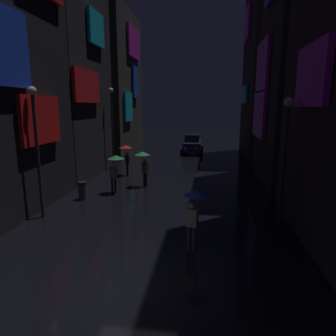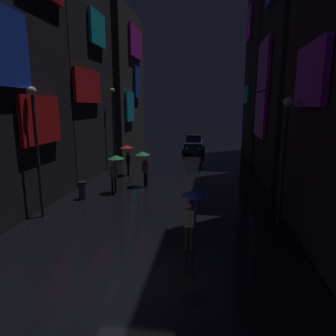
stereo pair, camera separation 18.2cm
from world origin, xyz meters
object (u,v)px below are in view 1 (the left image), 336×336
(car_distant, at_px, (192,144))
(trash_bin, at_px, (83,191))
(streetlamp_left_far, at_px, (112,120))
(pedestrian_foreground_left_blue, at_px, (196,203))
(pedestrian_far_right_red, at_px, (126,152))
(streetlamp_right_near, at_px, (285,147))
(pedestrian_foreground_right_green, at_px, (115,163))
(streetlamp_left_near, at_px, (36,138))
(pedestrian_midstreet_left_green, at_px, (143,159))

(car_distant, distance_m, trash_bin, 16.81)
(car_distant, xyz_separation_m, streetlamp_left_far, (-5.48, -8.74, 2.80))
(pedestrian_foreground_left_blue, height_order, car_distant, pedestrian_foreground_left_blue)
(streetlamp_left_far, bearing_deg, pedestrian_far_right_red, -49.61)
(pedestrian_far_right_red, distance_m, streetlamp_right_near, 11.74)
(streetlamp_right_near, bearing_deg, pedestrian_far_right_red, 137.00)
(pedestrian_foreground_right_green, height_order, streetlamp_right_near, streetlamp_right_near)
(pedestrian_far_right_red, xyz_separation_m, pedestrian_foreground_right_green, (0.55, -4.22, 0.00))
(pedestrian_foreground_left_blue, bearing_deg, pedestrian_foreground_right_green, 127.03)
(pedestrian_foreground_right_green, height_order, trash_bin, pedestrian_foreground_right_green)
(pedestrian_foreground_right_green, bearing_deg, trash_bin, -133.62)
(streetlamp_left_near, distance_m, streetlamp_right_near, 10.01)
(pedestrian_foreground_left_blue, distance_m, streetlamp_left_near, 7.29)
(streetlamp_left_far, height_order, trash_bin, streetlamp_left_far)
(streetlamp_right_near, distance_m, trash_bin, 9.97)
(pedestrian_midstreet_left_green, distance_m, streetlamp_right_near, 8.63)
(pedestrian_midstreet_left_green, distance_m, streetlamp_left_far, 5.93)
(streetlamp_left_far, bearing_deg, pedestrian_foreground_right_green, -71.19)
(pedestrian_foreground_right_green, bearing_deg, streetlamp_right_near, -25.02)
(pedestrian_foreground_left_blue, xyz_separation_m, streetlamp_left_far, (-6.72, 12.18, 2.06))
(streetlamp_right_near, bearing_deg, streetlamp_left_near, -178.07)
(trash_bin, bearing_deg, car_distant, 73.47)
(pedestrian_foreground_left_blue, xyz_separation_m, pedestrian_far_right_red, (-5.23, 10.43, 0.00))
(car_distant, xyz_separation_m, streetlamp_left_near, (-5.48, -18.76, 2.54))
(pedestrian_midstreet_left_green, bearing_deg, trash_bin, -131.93)
(streetlamp_right_near, height_order, trash_bin, streetlamp_right_near)
(pedestrian_midstreet_left_green, relative_size, streetlamp_left_near, 0.38)
(pedestrian_foreground_left_blue, height_order, streetlamp_left_near, streetlamp_left_near)
(pedestrian_foreground_left_blue, distance_m, pedestrian_far_right_red, 11.67)
(trash_bin, bearing_deg, pedestrian_foreground_left_blue, -38.64)
(pedestrian_midstreet_left_green, bearing_deg, streetlamp_left_near, -120.71)
(pedestrian_foreground_right_green, height_order, pedestrian_midstreet_left_green, same)
(streetlamp_left_near, bearing_deg, pedestrian_midstreet_left_green, 59.29)
(pedestrian_foreground_right_green, bearing_deg, streetlamp_left_far, 108.81)
(car_distant, bearing_deg, pedestrian_midstreet_left_green, -99.41)
(pedestrian_foreground_left_blue, distance_m, streetlamp_right_near, 4.40)
(pedestrian_far_right_red, bearing_deg, streetlamp_left_near, -100.20)
(pedestrian_foreground_right_green, bearing_deg, pedestrian_foreground_left_blue, -52.97)
(pedestrian_foreground_left_blue, distance_m, trash_bin, 7.80)
(pedestrian_foreground_left_blue, xyz_separation_m, streetlamp_left_near, (-6.72, 2.16, 1.80))
(pedestrian_far_right_red, height_order, streetlamp_right_near, streetlamp_right_near)
(streetlamp_left_near, bearing_deg, streetlamp_right_near, 1.93)
(pedestrian_foreground_right_green, relative_size, pedestrian_midstreet_left_green, 1.00)
(pedestrian_foreground_left_blue, bearing_deg, car_distant, 93.40)
(streetlamp_right_near, relative_size, streetlamp_left_far, 0.84)
(streetlamp_left_near, bearing_deg, trash_bin, 75.23)
(pedestrian_foreground_left_blue, xyz_separation_m, streetlamp_right_near, (3.28, 2.50, 1.55))
(pedestrian_far_right_red, xyz_separation_m, pedestrian_midstreet_left_green, (1.80, -2.74, 0.00))
(streetlamp_left_near, relative_size, streetlamp_right_near, 1.09)
(pedestrian_foreground_right_green, bearing_deg, streetlamp_left_near, -116.64)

